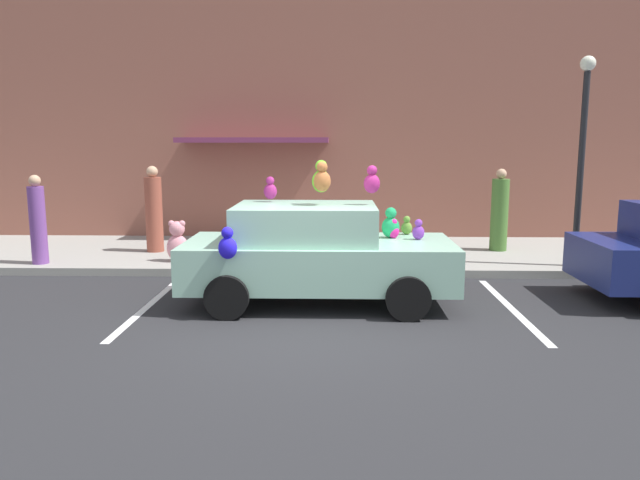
# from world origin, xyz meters

# --- Properties ---
(ground_plane) EXTENTS (60.00, 60.00, 0.00)m
(ground_plane) POSITION_xyz_m (0.00, 0.00, 0.00)
(ground_plane) COLOR #262628
(sidewalk) EXTENTS (24.00, 4.00, 0.15)m
(sidewalk) POSITION_xyz_m (0.00, 5.00, 0.07)
(sidewalk) COLOR gray
(sidewalk) RESTS_ON ground
(storefront_building) EXTENTS (24.00, 1.25, 6.40)m
(storefront_building) POSITION_xyz_m (-0.02, 7.14, 3.19)
(storefront_building) COLOR brown
(storefront_building) RESTS_ON ground
(parking_stripe_front) EXTENTS (0.12, 3.60, 0.01)m
(parking_stripe_front) POSITION_xyz_m (3.10, 1.00, 0.00)
(parking_stripe_front) COLOR silver
(parking_stripe_front) RESTS_ON ground
(parking_stripe_rear) EXTENTS (0.12, 3.60, 0.01)m
(parking_stripe_rear) POSITION_xyz_m (-2.46, 1.00, 0.00)
(parking_stripe_rear) COLOR silver
(parking_stripe_rear) RESTS_ON ground
(plush_covered_car) EXTENTS (4.13, 2.16, 2.23)m
(plush_covered_car) POSITION_xyz_m (0.12, 1.24, 0.81)
(plush_covered_car) COLOR #95C7AE
(plush_covered_car) RESTS_ON ground
(teddy_bear_on_sidewalk) EXTENTS (0.43, 0.36, 0.82)m
(teddy_bear_on_sidewalk) POSITION_xyz_m (-2.72, 3.74, 0.53)
(teddy_bear_on_sidewalk) COLOR pink
(teddy_bear_on_sidewalk) RESTS_ON sidewalk
(street_lamp_post) EXTENTS (0.28, 0.28, 3.90)m
(street_lamp_post) POSITION_xyz_m (5.02, 3.50, 2.54)
(street_lamp_post) COLOR black
(street_lamp_post) RESTS_ON sidewalk
(pedestrian_near_shopfront) EXTENTS (0.37, 0.37, 1.78)m
(pedestrian_near_shopfront) POSITION_xyz_m (4.00, 5.14, 0.97)
(pedestrian_near_shopfront) COLOR #487531
(pedestrian_near_shopfront) RESTS_ON sidewalk
(pedestrian_walking_past) EXTENTS (0.36, 0.36, 1.85)m
(pedestrian_walking_past) POSITION_xyz_m (-3.50, 4.81, 1.01)
(pedestrian_walking_past) COLOR brown
(pedestrian_walking_past) RESTS_ON sidewalk
(pedestrian_by_lamp) EXTENTS (0.31, 0.31, 1.73)m
(pedestrian_by_lamp) POSITION_xyz_m (-5.35, 3.44, 0.97)
(pedestrian_by_lamp) COLOR #734190
(pedestrian_by_lamp) RESTS_ON sidewalk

